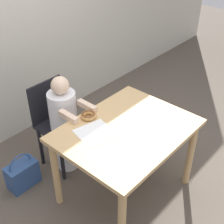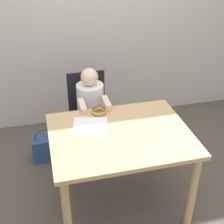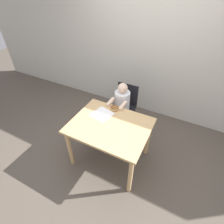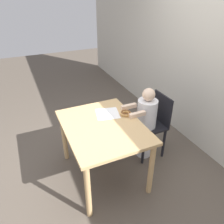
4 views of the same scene
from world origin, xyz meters
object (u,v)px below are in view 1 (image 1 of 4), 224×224
(chair, at_px, (57,124))
(handbag, at_px, (22,174))
(child_figure, at_px, (65,125))
(donut, at_px, (89,115))

(chair, xyz_separation_m, handbag, (-0.46, 0.01, -0.33))
(child_figure, xyz_separation_m, donut, (0.02, -0.31, 0.25))
(handbag, bearing_deg, child_figure, -14.59)
(chair, height_order, child_figure, child_figure)
(child_figure, relative_size, donut, 7.61)
(handbag, bearing_deg, chair, -1.03)
(donut, bearing_deg, handbag, 137.53)
(handbag, bearing_deg, donut, -42.47)
(chair, xyz_separation_m, donut, (0.02, -0.42, 0.29))
(chair, height_order, donut, chair)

